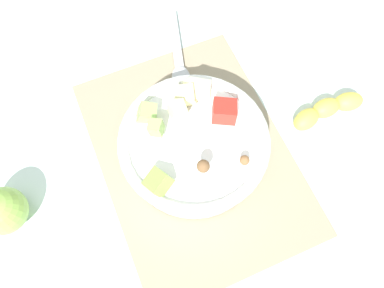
{
  "coord_description": "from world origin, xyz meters",
  "views": [
    {
      "loc": [
        0.23,
        -0.1,
        0.65
      ],
      "look_at": [
        0.0,
        -0.0,
        0.06
      ],
      "focal_mm": 35.65,
      "sensor_mm": 36.0,
      "label": 1
    }
  ],
  "objects_px": {
    "whole_apple": "(3,211)",
    "banana_whole": "(327,110)",
    "salad_bowl": "(192,145)",
    "serving_spoon": "(179,62)"
  },
  "relations": [
    {
      "from": "whole_apple",
      "to": "banana_whole",
      "type": "xyz_separation_m",
      "value": [
        0.04,
        0.59,
        -0.02
      ]
    },
    {
      "from": "salad_bowl",
      "to": "whole_apple",
      "type": "distance_m",
      "value": 0.32
    },
    {
      "from": "serving_spoon",
      "to": "banana_whole",
      "type": "height_order",
      "value": "banana_whole"
    },
    {
      "from": "salad_bowl",
      "to": "banana_whole",
      "type": "distance_m",
      "value": 0.27
    },
    {
      "from": "salad_bowl",
      "to": "banana_whole",
      "type": "xyz_separation_m",
      "value": [
        0.02,
        0.27,
        -0.03
      ]
    },
    {
      "from": "serving_spoon",
      "to": "whole_apple",
      "type": "xyz_separation_m",
      "value": [
        0.17,
        -0.38,
        0.03
      ]
    },
    {
      "from": "serving_spoon",
      "to": "banana_whole",
      "type": "bearing_deg",
      "value": 45.21
    },
    {
      "from": "whole_apple",
      "to": "banana_whole",
      "type": "height_order",
      "value": "whole_apple"
    },
    {
      "from": "salad_bowl",
      "to": "serving_spoon",
      "type": "bearing_deg",
      "value": 164.43
    },
    {
      "from": "salad_bowl",
      "to": "banana_whole",
      "type": "height_order",
      "value": "salad_bowl"
    }
  ]
}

